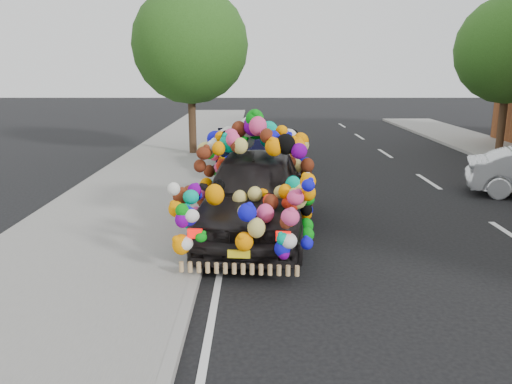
{
  "coord_description": "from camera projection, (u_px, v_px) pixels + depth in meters",
  "views": [
    {
      "loc": [
        -1.42,
        -9.17,
        3.16
      ],
      "look_at": [
        -1.42,
        0.16,
        0.87
      ],
      "focal_mm": 35.0,
      "sensor_mm": 36.0,
      "label": 1
    }
  ],
  "objects": [
    {
      "name": "tree_far_b",
      "position": [
        510.0,
        50.0,
        18.44
      ],
      "size": [
        4.0,
        4.0,
        5.9
      ],
      "color": "#332114",
      "rests_on": "ground"
    },
    {
      "name": "plush_art_car",
      "position": [
        255.0,
        175.0,
        9.66
      ],
      "size": [
        2.77,
        5.23,
        2.3
      ],
      "rotation": [
        0.0,
        0.0,
        -0.09
      ],
      "color": "black",
      "rests_on": "ground"
    },
    {
      "name": "navy_sedan",
      "position": [
        244.0,
        154.0,
        15.44
      ],
      "size": [
        2.19,
        4.47,
        1.25
      ],
      "primitive_type": "imported",
      "rotation": [
        0.0,
        0.0,
        0.1
      ],
      "color": "black",
      "rests_on": "ground"
    },
    {
      "name": "kerb",
      "position": [
        208.0,
        234.0,
        9.64
      ],
      "size": [
        0.15,
        60.0,
        0.13
      ],
      "primitive_type": "cube",
      "color": "gray",
      "rests_on": "ground"
    },
    {
      "name": "ground",
      "position": [
        329.0,
        238.0,
        9.66
      ],
      "size": [
        100.0,
        100.0,
        0.0
      ],
      "primitive_type": "plane",
      "color": "black",
      "rests_on": "ground"
    },
    {
      "name": "sidewalk",
      "position": [
        107.0,
        235.0,
        9.64
      ],
      "size": [
        4.0,
        60.0,
        0.12
      ],
      "primitive_type": "cube",
      "color": "gray",
      "rests_on": "ground"
    },
    {
      "name": "tree_near_sidewalk",
      "position": [
        190.0,
        45.0,
        17.92
      ],
      "size": [
        4.2,
        4.2,
        6.13
      ],
      "color": "#332114",
      "rests_on": "ground"
    }
  ]
}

